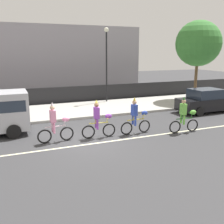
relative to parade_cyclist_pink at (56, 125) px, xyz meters
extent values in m
plane|color=#38383A|center=(1.39, -0.41, -0.84)|extent=(80.00, 80.00, 0.00)
cube|color=beige|center=(1.39, -0.91, -0.84)|extent=(36.00, 0.14, 0.01)
cube|color=#ADAAA3|center=(1.39, 6.09, -0.77)|extent=(60.00, 5.00, 0.15)
cube|color=black|center=(1.39, 8.99, -0.14)|extent=(40.00, 0.08, 1.40)
torus|color=black|center=(0.51, 0.02, -0.51)|extent=(0.67, 0.10, 0.67)
torus|color=black|center=(-0.54, -0.02, -0.51)|extent=(0.67, 0.10, 0.67)
cylinder|color=silver|center=(-0.01, 0.00, -0.09)|extent=(0.97, 0.09, 0.05)
cylinder|color=silver|center=(-0.16, -0.01, 0.00)|extent=(0.04, 0.04, 0.18)
cylinder|color=silver|center=(0.41, 0.02, 0.02)|extent=(0.04, 0.04, 0.23)
cylinder|color=silver|center=(0.41, 0.02, 0.14)|extent=(0.05, 0.50, 0.03)
ellipsoid|color=pink|center=(0.49, 0.02, 0.21)|extent=(0.37, 0.21, 0.24)
cube|color=pink|center=(-0.11, 0.00, 0.42)|extent=(0.25, 0.33, 0.56)
sphere|color=beige|center=(-0.11, 0.00, 0.82)|extent=(0.22, 0.22, 0.22)
cone|color=silver|center=(-0.11, 0.00, 1.00)|extent=(0.14, 0.14, 0.16)
cylinder|color=pink|center=(-0.11, -0.14, -0.13)|extent=(0.11, 0.11, 0.48)
cylinder|color=pink|center=(-0.12, 0.14, -0.13)|extent=(0.11, 0.11, 0.48)
torus|color=black|center=(2.59, -0.21, -0.51)|extent=(0.67, 0.12, 0.67)
torus|color=black|center=(1.54, -0.12, -0.51)|extent=(0.67, 0.12, 0.67)
cylinder|color=#E5D84C|center=(2.06, -0.16, -0.09)|extent=(0.97, 0.13, 0.05)
cylinder|color=#E5D84C|center=(1.91, -0.15, 0.00)|extent=(0.04, 0.04, 0.18)
cylinder|color=#E5D84C|center=(2.48, -0.20, 0.02)|extent=(0.04, 0.04, 0.23)
cylinder|color=#E5D84C|center=(2.48, -0.20, 0.14)|extent=(0.07, 0.50, 0.03)
ellipsoid|color=purple|center=(2.57, -0.20, 0.21)|extent=(0.37, 0.23, 0.24)
cube|color=purple|center=(1.96, -0.16, 0.42)|extent=(0.26, 0.34, 0.56)
sphere|color=#9E7051|center=(1.96, -0.16, 0.82)|extent=(0.22, 0.22, 0.22)
cone|color=#E5D84C|center=(1.96, -0.16, 1.00)|extent=(0.14, 0.14, 0.16)
cylinder|color=purple|center=(1.95, -0.30, -0.13)|extent=(0.11, 0.11, 0.48)
cylinder|color=purple|center=(1.98, -0.02, -0.13)|extent=(0.11, 0.11, 0.48)
torus|color=black|center=(4.57, -0.26, -0.51)|extent=(0.67, 0.08, 0.67)
torus|color=black|center=(3.52, -0.29, -0.51)|extent=(0.67, 0.08, 0.67)
cylinder|color=gold|center=(4.05, -0.28, -0.09)|extent=(0.97, 0.07, 0.05)
cylinder|color=gold|center=(3.90, -0.28, 0.00)|extent=(0.04, 0.04, 0.18)
cylinder|color=gold|center=(4.47, -0.27, 0.02)|extent=(0.04, 0.04, 0.23)
cylinder|color=gold|center=(4.47, -0.27, 0.14)|extent=(0.04, 0.50, 0.03)
ellipsoid|color=#2D47B2|center=(4.55, -0.26, 0.21)|extent=(0.36, 0.21, 0.24)
cube|color=#2D47B2|center=(3.95, -0.28, 0.42)|extent=(0.25, 0.33, 0.56)
sphere|color=tan|center=(3.95, -0.28, 0.82)|extent=(0.22, 0.22, 0.22)
cone|color=gold|center=(3.95, -0.28, 1.00)|extent=(0.14, 0.14, 0.16)
cylinder|color=#2D47B2|center=(3.95, -0.42, -0.13)|extent=(0.11, 0.11, 0.48)
cylinder|color=#2D47B2|center=(3.94, -0.14, -0.13)|extent=(0.11, 0.11, 0.48)
torus|color=black|center=(7.02, -1.09, -0.51)|extent=(0.67, 0.13, 0.67)
torus|color=black|center=(5.97, -1.00, -0.51)|extent=(0.67, 0.13, 0.67)
cylinder|color=#266626|center=(6.49, -1.04, -0.09)|extent=(0.97, 0.13, 0.05)
cylinder|color=#266626|center=(6.34, -1.03, 0.00)|extent=(0.04, 0.04, 0.18)
cylinder|color=#266626|center=(6.91, -1.08, 0.02)|extent=(0.04, 0.04, 0.23)
cylinder|color=#266626|center=(6.91, -1.08, 0.14)|extent=(0.08, 0.50, 0.03)
ellipsoid|color=#72CC4C|center=(7.00, -1.09, 0.21)|extent=(0.38, 0.23, 0.24)
cube|color=#72CC4C|center=(6.39, -1.03, 0.42)|extent=(0.27, 0.34, 0.56)
sphere|color=tan|center=(6.39, -1.03, 0.82)|extent=(0.22, 0.22, 0.22)
cone|color=#266626|center=(6.39, -1.03, 1.00)|extent=(0.14, 0.14, 0.16)
cylinder|color=#72CC4C|center=(6.38, -1.17, -0.13)|extent=(0.11, 0.11, 0.48)
cylinder|color=#72CC4C|center=(6.41, -0.90, -0.13)|extent=(0.11, 0.11, 0.48)
cylinder|color=black|center=(-1.82, 1.29, -0.49)|extent=(0.70, 0.22, 0.70)
cylinder|color=black|center=(-1.82, 3.29, -0.49)|extent=(0.70, 0.22, 0.70)
cube|color=black|center=(10.93, 2.34, -0.24)|extent=(4.10, 1.72, 0.80)
cube|color=#232D3D|center=(10.83, 2.34, 0.48)|extent=(2.10, 1.58, 0.64)
cylinder|color=black|center=(12.20, 3.20, -0.54)|extent=(0.60, 0.20, 0.60)
cylinder|color=black|center=(9.66, 1.48, -0.54)|extent=(0.60, 0.20, 0.60)
cylinder|color=black|center=(9.66, 3.20, -0.54)|extent=(0.60, 0.20, 0.60)
cylinder|color=black|center=(5.65, 8.03, 2.06)|extent=(0.12, 0.12, 5.50)
sphere|color=#EAEACC|center=(5.65, 8.03, 4.99)|extent=(0.36, 0.36, 0.36)
cylinder|color=brown|center=(12.89, 5.93, 0.99)|extent=(0.24, 0.24, 3.37)
sphere|color=#387A33|center=(12.89, 5.93, 3.97)|extent=(3.70, 3.70, 3.70)
cylinder|color=#33333D|center=(-1.44, 4.54, -0.27)|extent=(0.20, 0.20, 0.85)
cube|color=#B7BABF|center=(-1.44, 4.54, 0.44)|extent=(0.32, 0.20, 0.56)
sphere|color=#9E7051|center=(-1.44, 4.54, 0.83)|extent=(0.20, 0.20, 0.20)
camera|label=1|loc=(-2.01, -11.86, 3.31)|focal=42.00mm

